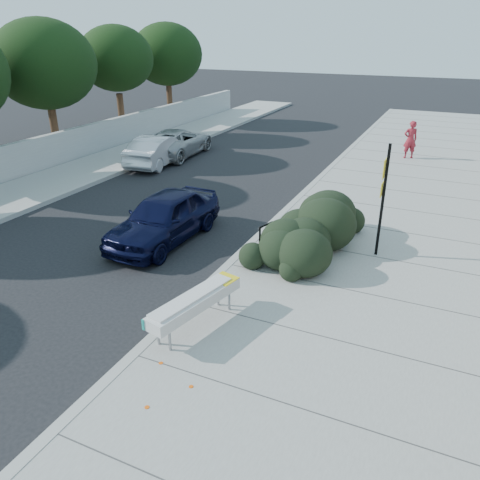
% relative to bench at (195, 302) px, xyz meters
% --- Properties ---
extents(ground, '(120.00, 120.00, 0.00)m').
position_rel_bench_xyz_m(ground, '(-0.60, 0.71, -0.70)').
color(ground, black).
rests_on(ground, ground).
extents(sidewalk_near, '(11.20, 50.00, 0.15)m').
position_rel_bench_xyz_m(sidewalk_near, '(5.00, 5.71, -0.63)').
color(sidewalk_near, gray).
rests_on(sidewalk_near, ground).
extents(sidewalk_far, '(3.00, 50.00, 0.15)m').
position_rel_bench_xyz_m(sidewalk_far, '(-10.10, 5.71, -0.63)').
color(sidewalk_far, gray).
rests_on(sidewalk_far, ground).
extents(curb_near, '(0.22, 50.00, 0.17)m').
position_rel_bench_xyz_m(curb_near, '(-0.60, 5.71, -0.62)').
color(curb_near, '#9E9E99').
rests_on(curb_near, ground).
extents(curb_far, '(0.22, 50.00, 0.17)m').
position_rel_bench_xyz_m(curb_far, '(-8.60, 5.71, -0.62)').
color(curb_far, '#9E9E99').
rests_on(curb_far, ground).
extents(far_wall, '(0.30, 40.00, 1.50)m').
position_rel_bench_xyz_m(far_wall, '(-11.80, 5.71, 0.05)').
color(far_wall, '#9E9E99').
rests_on(far_wall, ground).
extents(tree_far_d, '(4.60, 4.60, 6.16)m').
position_rel_bench_xyz_m(tree_far_d, '(-13.10, 9.71, 3.49)').
color(tree_far_d, '#332114').
rests_on(tree_far_d, ground).
extents(tree_far_e, '(4.00, 4.00, 5.90)m').
position_rel_bench_xyz_m(tree_far_e, '(-13.10, 14.71, 3.48)').
color(tree_far_e, '#332114').
rests_on(tree_far_e, ground).
extents(tree_far_f, '(4.40, 4.40, 6.07)m').
position_rel_bench_xyz_m(tree_far_f, '(-13.10, 19.71, 3.49)').
color(tree_far_f, '#332114').
rests_on(tree_far_f, ground).
extents(bench, '(0.99, 2.34, 0.69)m').
position_rel_bench_xyz_m(bench, '(0.00, 0.00, 0.00)').
color(bench, gray).
rests_on(bench, sidewalk_near).
extents(bike_rack, '(0.21, 0.54, 0.82)m').
position_rel_bench_xyz_m(bike_rack, '(0.00, 3.77, -0.06)').
color(bike_rack, black).
rests_on(bike_rack, sidewalk_near).
extents(sign_post, '(0.10, 0.34, 2.96)m').
position_rel_bench_xyz_m(sign_post, '(2.71, 4.88, 1.11)').
color(sign_post, black).
rests_on(sign_post, sidewalk_near).
extents(hedge, '(3.36, 4.46, 1.50)m').
position_rel_bench_xyz_m(hedge, '(0.90, 4.57, 0.20)').
color(hedge, black).
rests_on(hedge, sidewalk_near).
extents(sedan_navy, '(1.80, 4.21, 1.42)m').
position_rel_bench_xyz_m(sedan_navy, '(-3.06, 3.59, 0.01)').
color(sedan_navy, black).
rests_on(sedan_navy, ground).
extents(wagon_silver, '(1.85, 4.15, 1.32)m').
position_rel_bench_xyz_m(wagon_silver, '(-7.95, 10.58, -0.04)').
color(wagon_silver, silver).
rests_on(wagon_silver, ground).
extents(suv_silver, '(2.40, 4.72, 1.28)m').
position_rel_bench_xyz_m(suv_silver, '(-8.10, 12.44, -0.06)').
color(suv_silver, '#A1A3A6').
rests_on(suv_silver, ground).
extents(pedestrian, '(0.74, 0.63, 1.71)m').
position_rel_bench_xyz_m(pedestrian, '(2.27, 15.94, 0.30)').
color(pedestrian, maroon).
rests_on(pedestrian, sidewalk_near).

